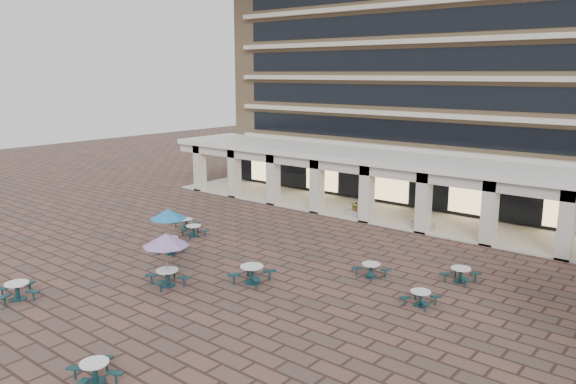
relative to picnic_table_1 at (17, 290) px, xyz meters
The scene contains 16 objects.
ground 11.77m from the picnic_table_1, 52.41° to the left, with size 120.00×120.00×0.00m, color brown.
apartment_building 37.53m from the picnic_table_1, 78.35° to the left, with size 40.00×15.50×25.20m.
retail_arcade 25.29m from the picnic_table_1, 73.44° to the left, with size 42.00×6.60×4.40m.
picnic_table_1 is the anchor object (origin of this frame).
picnic_table_2 9.09m from the picnic_table_1, 10.67° to the right, with size 1.92×1.92×0.72m.
picnic_table_4 9.17m from the picnic_table_1, 92.61° to the left, with size 2.11×2.11×2.43m.
picnic_table_5 10.70m from the picnic_table_1, 50.50° to the left, with size 2.18×2.18×0.86m.
picnic_table_6 6.89m from the picnic_table_1, 53.93° to the left, with size 2.25×2.25×2.60m.
picnic_table_7 16.69m from the picnic_table_1, 49.19° to the left, with size 1.82×1.82×0.70m.
picnic_table_8 13.10m from the picnic_table_1, 104.28° to the left, with size 1.51×1.51×0.66m.
picnic_table_9 8.60m from the picnic_table_1, 88.73° to the left, with size 1.77×1.77×0.68m.
picnic_table_10 18.13m from the picnic_table_1, 37.12° to the left, with size 1.52×1.52×0.67m.
picnic_table_12 11.88m from the picnic_table_1, 97.00° to the left, with size 1.84×1.84×0.70m.
picnic_table_13 20.85m from the picnic_table_1, 45.24° to the left, with size 1.72×1.72×0.73m.
planter_left 22.55m from the picnic_table_1, 80.16° to the left, with size 1.50×0.60×1.19m.
planter_right 23.99m from the picnic_table_1, 67.84° to the left, with size 1.50×0.69×1.34m.
Camera 1 is at (17.44, -20.06, 10.08)m, focal length 35.00 mm.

